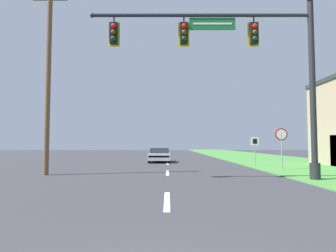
{
  "coord_description": "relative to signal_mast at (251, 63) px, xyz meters",
  "views": [
    {
      "loc": [
        0.03,
        -2.31,
        1.55
      ],
      "look_at": [
        0.0,
        30.03,
        3.54
      ],
      "focal_mm": 32.0,
      "sensor_mm": 36.0,
      "label": 1
    }
  ],
  "objects": [
    {
      "name": "route_sign_post",
      "position": [
        2.54,
        8.37,
        -3.62
      ],
      "size": [
        0.55,
        0.06,
        2.03
      ],
      "color": "gray",
      "rests_on": "grass_verge_right"
    },
    {
      "name": "road_center_line",
      "position": [
        -3.7,
        11.27,
        -5.14
      ],
      "size": [
        0.16,
        34.8,
        0.01
      ],
      "color": "silver",
      "rests_on": "ground"
    },
    {
      "name": "stop_sign",
      "position": [
        3.3,
        5.34,
        -3.28
      ],
      "size": [
        0.76,
        0.07,
        2.5
      ],
      "color": "gray",
      "rests_on": "grass_verge_right"
    },
    {
      "name": "signal_mast",
      "position": [
        0.0,
        0.0,
        0.0
      ],
      "size": [
        10.09,
        0.47,
        8.16
      ],
      "color": "#232326",
      "rests_on": "grass_verge_right"
    },
    {
      "name": "grass_verge_right",
      "position": [
        6.8,
        19.27,
        -5.13
      ],
      "size": [
        10.0,
        110.0,
        0.04
      ],
      "color": "#428438",
      "rests_on": "ground"
    },
    {
      "name": "car_ahead",
      "position": [
        -4.42,
        13.28,
        -4.54
      ],
      "size": [
        1.83,
        4.4,
        1.19
      ],
      "color": "black",
      "rests_on": "ground"
    },
    {
      "name": "utility_pole_near",
      "position": [
        -9.86,
        2.19,
        0.05
      ],
      "size": [
        1.8,
        0.26,
        10.06
      ],
      "color": "brown",
      "rests_on": "ground"
    }
  ]
}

